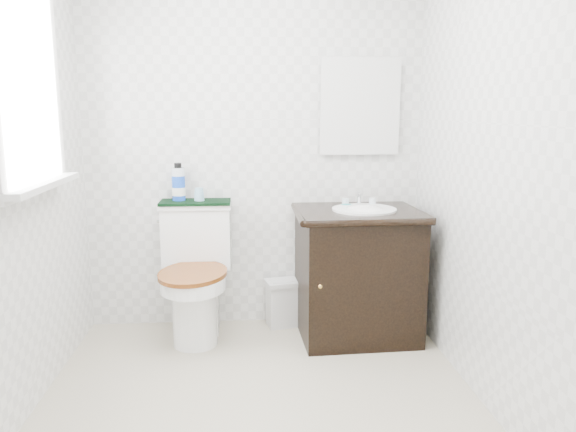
{
  "coord_description": "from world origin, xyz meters",
  "views": [
    {
      "loc": [
        -0.06,
        -2.48,
        1.43
      ],
      "look_at": [
        0.19,
        0.75,
        0.82
      ],
      "focal_mm": 35.0,
      "sensor_mm": 36.0,
      "label": 1
    }
  ],
  "objects": [
    {
      "name": "mouthwash_bottle",
      "position": [
        -0.49,
        1.12,
        0.97
      ],
      "size": [
        0.08,
        0.08,
        0.24
      ],
      "color": "blue",
      "rests_on": "towel"
    },
    {
      "name": "trash_bin",
      "position": [
        0.18,
        1.09,
        0.16
      ],
      "size": [
        0.25,
        0.22,
        0.31
      ],
      "color": "silver",
      "rests_on": "floor"
    },
    {
      "name": "cup",
      "position": [
        -0.36,
        1.09,
        0.9
      ],
      "size": [
        0.07,
        0.07,
        0.08
      ],
      "primitive_type": "cone",
      "color": "#7EB1CF",
      "rests_on": "towel"
    },
    {
      "name": "mirror",
      "position": [
        0.69,
        1.18,
        1.45
      ],
      "size": [
        0.5,
        0.02,
        0.6
      ],
      "primitive_type": "cube",
      "color": "silver",
      "rests_on": "wall_back"
    },
    {
      "name": "floor",
      "position": [
        0.0,
        0.0,
        0.0
      ],
      "size": [
        2.4,
        2.4,
        0.0
      ],
      "primitive_type": "plane",
      "color": "#BAB195",
      "rests_on": "ground"
    },
    {
      "name": "wall_back",
      "position": [
        0.0,
        1.2,
        1.2
      ],
      "size": [
        2.4,
        0.0,
        2.4
      ],
      "primitive_type": "plane",
      "rotation": [
        1.57,
        0.0,
        0.0
      ],
      "color": "silver",
      "rests_on": "ground"
    },
    {
      "name": "vanity",
      "position": [
        0.64,
        0.9,
        0.43
      ],
      "size": [
        0.78,
        0.68,
        0.92
      ],
      "color": "black",
      "rests_on": "floor"
    },
    {
      "name": "toilet",
      "position": [
        -0.38,
        0.97,
        0.37
      ],
      "size": [
        0.47,
        0.66,
        0.84
      ],
      "color": "white",
      "rests_on": "floor"
    },
    {
      "name": "wall_right",
      "position": [
        1.1,
        0.0,
        1.2
      ],
      "size": [
        0.0,
        2.4,
        2.4
      ],
      "primitive_type": "plane",
      "rotation": [
        1.57,
        0.0,
        -1.57
      ],
      "color": "silver",
      "rests_on": "ground"
    },
    {
      "name": "window",
      "position": [
        -1.07,
        0.25,
        1.55
      ],
      "size": [
        0.02,
        0.7,
        0.9
      ],
      "primitive_type": "cube",
      "color": "white",
      "rests_on": "wall_left"
    },
    {
      "name": "towel",
      "position": [
        -0.38,
        1.09,
        0.85
      ],
      "size": [
        0.45,
        0.22,
        0.02
      ],
      "primitive_type": "cube",
      "color": "black",
      "rests_on": "toilet"
    },
    {
      "name": "wall_left",
      "position": [
        -1.1,
        0.0,
        1.2
      ],
      "size": [
        0.0,
        2.4,
        2.4
      ],
      "primitive_type": "plane",
      "rotation": [
        1.57,
        0.0,
        1.57
      ],
      "color": "silver",
      "rests_on": "ground"
    },
    {
      "name": "soap_bar",
      "position": [
        0.58,
        1.02,
        0.83
      ],
      "size": [
        0.08,
        0.05,
        0.02
      ],
      "primitive_type": "ellipsoid",
      "color": "#17696F",
      "rests_on": "vanity"
    },
    {
      "name": "wall_front",
      "position": [
        0.0,
        -1.2,
        1.2
      ],
      "size": [
        2.4,
        0.0,
        2.4
      ],
      "primitive_type": "plane",
      "rotation": [
        -1.57,
        0.0,
        0.0
      ],
      "color": "silver",
      "rests_on": "ground"
    }
  ]
}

